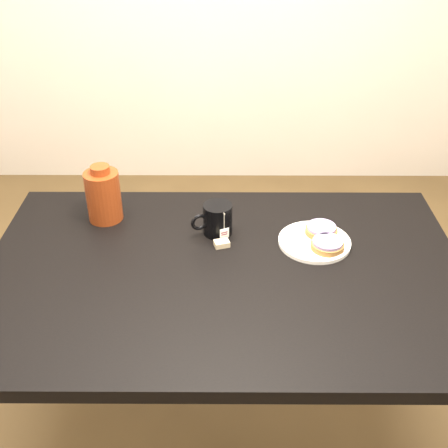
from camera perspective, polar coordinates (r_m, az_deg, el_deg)
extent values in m
plane|color=brown|center=(2.17, 0.02, -20.56)|extent=(4.00, 4.00, 0.00)
cube|color=black|center=(1.64, 0.02, -5.14)|extent=(1.40, 0.90, 0.04)
cylinder|color=black|center=(2.27, -16.40, -6.30)|extent=(0.06, 0.06, 0.71)
cylinder|color=black|center=(2.27, 16.56, -6.39)|extent=(0.06, 0.06, 0.71)
cylinder|color=white|center=(1.75, 9.17, -1.80)|extent=(0.22, 0.22, 0.01)
torus|color=white|center=(1.75, 9.18, -1.64)|extent=(0.22, 0.22, 0.01)
cylinder|color=brown|center=(1.78, 9.84, -0.68)|extent=(0.13, 0.13, 0.02)
cylinder|color=#927EAA|center=(1.77, 9.89, -0.31)|extent=(0.12, 0.12, 0.01)
cylinder|color=brown|center=(1.71, 10.45, -2.17)|extent=(0.14, 0.14, 0.02)
cylinder|color=#927EAA|center=(1.71, 10.50, -1.80)|extent=(0.13, 0.13, 0.01)
cylinder|color=black|center=(1.75, -0.64, 0.50)|extent=(0.12, 0.12, 0.10)
cylinder|color=black|center=(1.73, -0.65, 1.69)|extent=(0.08, 0.08, 0.00)
torus|color=black|center=(1.73, -2.52, 0.19)|extent=(0.06, 0.03, 0.06)
cylinder|color=beige|center=(1.70, 0.02, 0.33)|extent=(0.00, 0.00, 0.06)
cube|color=white|center=(1.73, 0.02, -0.93)|extent=(0.03, 0.01, 0.03)
cube|color=#C6B793|center=(1.72, -0.23, -2.00)|extent=(0.05, 0.04, 0.02)
cylinder|color=#5A1D0B|center=(1.85, -12.14, 2.79)|extent=(0.12, 0.12, 0.17)
cylinder|color=#5A1D0B|center=(1.81, -12.49, 5.41)|extent=(0.06, 0.06, 0.02)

